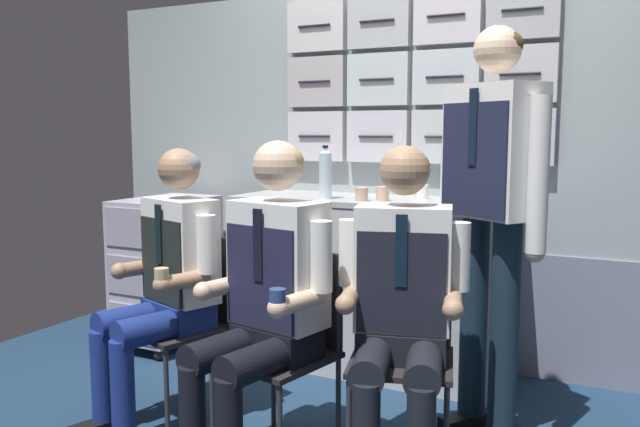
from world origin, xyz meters
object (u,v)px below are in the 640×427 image
(crew_member_right, at_px, (401,297))
(crew_member_standing, at_px, (492,194))
(folding_chair_center, at_px, (291,330))
(coffee_cup_white, at_px, (362,194))
(folding_chair_left, at_px, (197,306))
(sparkling_bottle_green, at_px, (447,171))
(crew_member_left, at_px, (165,275))
(folding_chair_right, at_px, (403,333))
(service_trolley, at_px, (167,267))
(crew_member_center, at_px, (265,290))

(crew_member_right, xyz_separation_m, crew_member_standing, (0.23, 0.47, 0.36))
(folding_chair_center, distance_m, crew_member_right, 0.50)
(folding_chair_center, distance_m, coffee_cup_white, 1.01)
(folding_chair_left, relative_size, coffee_cup_white, 11.74)
(crew_member_right, bearing_deg, crew_member_standing, 64.38)
(folding_chair_left, relative_size, crew_member_standing, 0.48)
(folding_chair_left, bearing_deg, sparkling_bottle_green, 48.97)
(crew_member_left, bearing_deg, folding_chair_left, 70.88)
(coffee_cup_white, bearing_deg, crew_member_left, -122.00)
(folding_chair_left, bearing_deg, coffee_cup_white, 55.75)
(folding_chair_left, xyz_separation_m, coffee_cup_white, (0.51, 0.75, 0.49))
(coffee_cup_white, bearing_deg, crew_member_standing, -26.89)
(crew_member_standing, bearing_deg, crew_member_right, -115.62)
(folding_chair_center, height_order, folding_chair_right, same)
(folding_chair_center, xyz_separation_m, folding_chair_right, (0.42, 0.17, 0.00))
(folding_chair_center, bearing_deg, crew_member_right, 2.36)
(service_trolley, height_order, folding_chair_left, service_trolley)
(folding_chair_center, relative_size, crew_member_center, 0.65)
(crew_member_center, relative_size, sparkling_bottle_green, 4.04)
(folding_chair_center, xyz_separation_m, crew_member_standing, (0.69, 0.49, 0.55))
(folding_chair_right, distance_m, crew_member_standing, 0.69)
(service_trolley, xyz_separation_m, crew_member_right, (1.83, -0.84, 0.21))
(sparkling_bottle_green, bearing_deg, crew_member_right, -82.01)
(crew_member_center, xyz_separation_m, coffee_cup_white, (-0.04, 1.04, 0.28))
(crew_member_left, bearing_deg, folding_chair_center, 2.04)
(folding_chair_right, distance_m, sparkling_bottle_green, 1.15)
(folding_chair_center, bearing_deg, folding_chair_right, 22.01)
(crew_member_left, distance_m, crew_member_right, 1.10)
(crew_member_center, distance_m, coffee_cup_white, 1.07)
(crew_member_right, height_order, sparkling_bottle_green, sparkling_bottle_green)
(folding_chair_center, xyz_separation_m, crew_member_right, (0.47, 0.02, 0.19))
(coffee_cup_white, bearing_deg, service_trolley, -179.06)
(folding_chair_right, bearing_deg, crew_member_standing, 50.05)
(folding_chair_left, distance_m, folding_chair_center, 0.59)
(service_trolley, xyz_separation_m, folding_chair_center, (1.37, -0.86, 0.02))
(crew_member_right, relative_size, sparkling_bottle_green, 3.99)
(folding_chair_center, xyz_separation_m, sparkling_bottle_green, (0.31, 1.15, 0.60))
(folding_chair_left, xyz_separation_m, folding_chair_center, (0.58, -0.13, 0.00))
(folding_chair_center, distance_m, crew_member_standing, 1.01)
(crew_member_left, distance_m, coffee_cup_white, 1.11)
(coffee_cup_white, bearing_deg, folding_chair_right, -55.20)
(coffee_cup_white, bearing_deg, folding_chair_center, -85.57)
(crew_member_left, relative_size, crew_member_center, 0.97)
(sparkling_bottle_green, distance_m, coffee_cup_white, 0.48)
(sparkling_bottle_green, height_order, coffee_cup_white, sparkling_bottle_green)
(crew_member_right, bearing_deg, sparkling_bottle_green, 97.99)
(sparkling_bottle_green, bearing_deg, service_trolley, -170.15)
(folding_chair_center, bearing_deg, crew_member_standing, 35.42)
(folding_chair_left, height_order, crew_member_right, crew_member_right)
(folding_chair_left, bearing_deg, crew_member_standing, 15.99)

